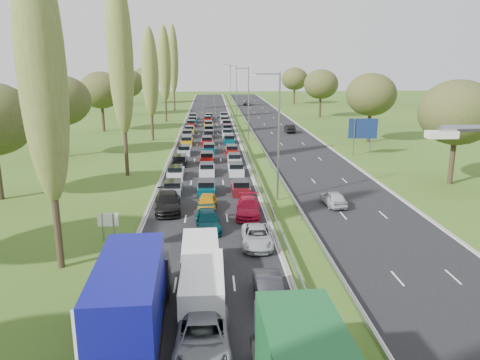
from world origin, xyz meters
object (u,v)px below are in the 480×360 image
object	(u,v)px
white_van_front	(203,287)
white_van_rear	(201,259)
info_sign	(108,223)
direction_sign	(363,130)
near_car_3	(168,202)
blue_lorry	(133,296)

from	to	relation	value
white_van_front	white_van_rear	world-z (taller)	white_van_front
white_van_rear	info_sign	size ratio (longest dim) A/B	2.65
white_van_front	direction_sign	distance (m)	46.23
direction_sign	white_van_front	bearing A→B (deg)	-118.05
info_sign	white_van_front	bearing A→B (deg)	-55.21
white_van_front	info_sign	bearing A→B (deg)	125.07
near_car_3	blue_lorry	distance (m)	19.59
white_van_front	direction_sign	bearing A→B (deg)	62.23
white_van_front	direction_sign	world-z (taller)	direction_sign
blue_lorry	direction_sign	size ratio (longest dim) A/B	1.92
near_car_3	white_van_front	size ratio (longest dim) A/B	0.96
near_car_3	direction_sign	distance (m)	34.67
blue_lorry	white_van_front	bearing A→B (deg)	36.70
near_car_3	white_van_rear	world-z (taller)	white_van_rear
white_van_rear	direction_sign	world-z (taller)	direction_sign
near_car_3	info_sign	xyz separation A→B (m)	(-3.74, -6.74, 0.55)
info_sign	direction_sign	world-z (taller)	direction_sign
blue_lorry	white_van_front	size ratio (longest dim) A/B	1.75
near_car_3	white_van_front	distance (m)	17.27
blue_lorry	white_van_front	xyz separation A→B (m)	(3.22, 2.60, -1.00)
white_van_front	white_van_rear	xyz separation A→B (m)	(-0.18, 3.76, -0.03)
near_car_3	direction_sign	size ratio (longest dim) A/B	1.06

